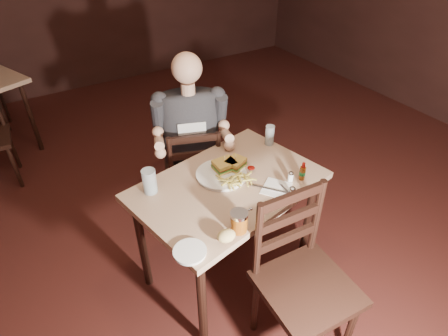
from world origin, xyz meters
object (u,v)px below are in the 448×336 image
chair_far (193,172)px  diner (190,121)px  main_table (228,196)px  glass_left (150,181)px  dinner_plate (221,175)px  syrup_dispenser (239,221)px  hot_sauce (303,171)px  side_plate (190,252)px  glass_right (270,135)px  chair_near (307,288)px

chair_far → diner: diner is taller
main_table → glass_left: (-0.41, 0.17, 0.17)m
dinner_plate → syrup_dispenser: bearing=-110.0°
diner → dinner_plate: (-0.05, -0.48, -0.12)m
glass_left → hot_sauce: size_ratio=1.27×
main_table → side_plate: 0.56m
glass_right → side_plate: glass_right is taller
main_table → dinner_plate: bearing=89.9°
diner → syrup_dispenser: bearing=-82.7°
dinner_plate → hot_sauce: bearing=-34.6°
dinner_plate → syrup_dispenser: syrup_dispenser is taller
chair_near → hot_sauce: bearing=58.8°
chair_far → dinner_plate: bearing=102.8°
chair_near → hot_sauce: (0.32, 0.46, 0.33)m
dinner_plate → side_plate: bearing=-135.2°
main_table → chair_far: size_ratio=1.37×
dinner_plate → glass_left: (-0.41, 0.09, 0.06)m
diner → glass_left: size_ratio=6.21×
main_table → hot_sauce: (0.39, -0.19, 0.15)m
main_table → dinner_plate: 0.13m
dinner_plate → side_plate: 0.61m
chair_far → diner: size_ratio=0.96×
chair_far → hot_sauce: hot_sauce is taller
main_table → dinner_plate: dinner_plate is taller
diner → side_plate: diner is taller
hot_sauce → chair_far: bearing=112.2°
chair_near → syrup_dispenser: bearing=129.5°
glass_right → hot_sauce: size_ratio=1.19×
chair_far → glass_left: bearing=62.4°
diner → glass_left: diner is taller
syrup_dispenser → side_plate: (-0.28, -0.01, -0.05)m
diner → side_plate: 1.04m
glass_left → glass_right: (0.87, 0.05, -0.00)m
diner → hot_sauce: diner is taller
chair_far → side_plate: chair_far is taller
glass_left → syrup_dispenser: size_ratio=1.27×
hot_sauce → syrup_dispenser: 0.57m
chair_far → syrup_dispenser: bearing=96.9°
diner → glass_left: (-0.46, -0.39, -0.06)m
side_plate → chair_near: bearing=-31.0°
dinner_plate → syrup_dispenser: 0.45m
main_table → chair_far: bearing=83.8°
diner → syrup_dispenser: 0.93m
chair_far → diner: bearing=90.0°
main_table → diner: (0.05, 0.56, 0.23)m
chair_far → chair_near: 1.26m
chair_near → glass_right: 1.01m
glass_left → side_plate: (-0.02, -0.52, -0.07)m
diner → hot_sauce: bearing=-45.6°
chair_near → chair_far: bearing=93.7°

